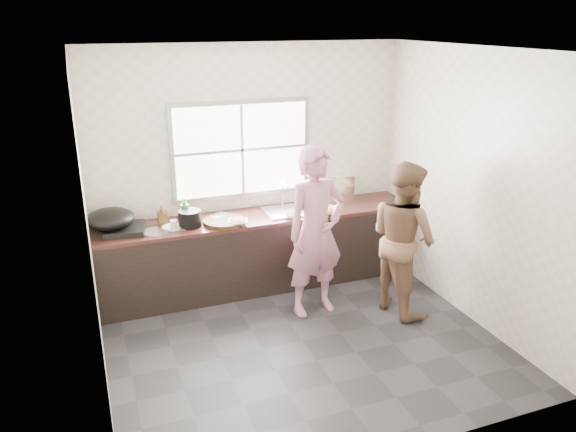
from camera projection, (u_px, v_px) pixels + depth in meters
name	position (u px, v px, depth m)	size (l,w,h in m)	color
floor	(302.00, 341.00, 5.41)	(3.60, 3.20, 0.01)	#262629
ceiling	(305.00, 49.00, 4.50)	(3.60, 3.20, 0.01)	silver
wall_back	(250.00, 166.00, 6.37)	(3.60, 0.01, 2.70)	beige
wall_left	(88.00, 235.00, 4.35)	(0.01, 3.20, 2.70)	silver
wall_right	(472.00, 188.00, 5.56)	(0.01, 3.20, 2.70)	beige
wall_front	(399.00, 285.00, 3.54)	(3.60, 0.01, 2.70)	beige
cabinet	(260.00, 252.00, 6.41)	(3.60, 0.62, 0.82)	black
countertop	(259.00, 217.00, 6.26)	(3.60, 0.64, 0.04)	#351A15
sink	(289.00, 211.00, 6.37)	(0.55, 0.45, 0.02)	silver
faucet	(283.00, 194.00, 6.50)	(0.02, 0.02, 0.30)	silver
window_frame	(241.00, 150.00, 6.25)	(1.60, 0.05, 1.10)	#9EA0A5
window_glazing	(242.00, 150.00, 6.23)	(1.50, 0.01, 1.00)	white
woman	(316.00, 238.00, 5.71)	(0.61, 0.40, 1.66)	#C17392
person_side	(403.00, 238.00, 5.76)	(0.78, 0.61, 1.61)	brown
cutting_board	(224.00, 222.00, 5.99)	(0.44, 0.44, 0.04)	#2E2112
cleaver	(219.00, 215.00, 6.12)	(0.22, 0.11, 0.01)	#AAADB1
bowl_mince	(238.00, 222.00, 5.96)	(0.21, 0.21, 0.05)	silver
bowl_crabs	(328.00, 211.00, 6.31)	(0.17, 0.17, 0.06)	white
bowl_held	(292.00, 215.00, 6.16)	(0.20, 0.20, 0.06)	white
black_pot	(190.00, 218.00, 5.90)	(0.24, 0.24, 0.17)	black
plate_food	(172.00, 227.00, 5.87)	(0.21, 0.21, 0.02)	silver
bottle_green	(185.00, 210.00, 5.99)	(0.11, 0.11, 0.28)	#2D8938
bottle_brown_tall	(162.00, 216.00, 5.94)	(0.09, 0.09, 0.19)	#4D2F13
bottle_brown_short	(184.00, 213.00, 6.09)	(0.12, 0.12, 0.15)	#441A11
glass_jar	(174.00, 225.00, 5.81)	(0.07, 0.07, 0.11)	#B9BEC0
burner	(124.00, 229.00, 5.76)	(0.41, 0.41, 0.06)	black
wok	(110.00, 219.00, 5.69)	(0.50, 0.50, 0.19)	black
dish_rack	(334.00, 187.00, 6.74)	(0.43, 0.30, 0.32)	white
pot_lid_left	(156.00, 232.00, 5.75)	(0.28, 0.28, 0.01)	silver
pot_lid_right	(186.00, 225.00, 5.94)	(0.26, 0.26, 0.01)	#A6A7AC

